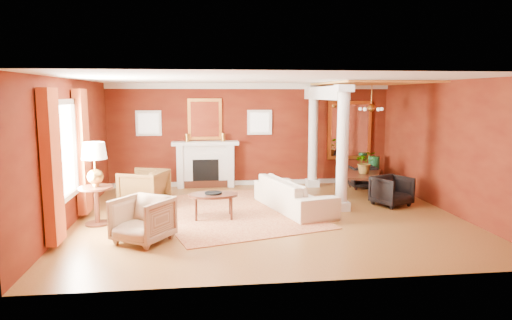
{
  "coord_description": "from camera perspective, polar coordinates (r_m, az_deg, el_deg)",
  "views": [
    {
      "loc": [
        -1.4,
        -9.43,
        2.59
      ],
      "look_at": [
        -0.21,
        0.49,
        1.15
      ],
      "focal_mm": 32.0,
      "sensor_mm": 36.0,
      "label": 1
    }
  ],
  "objects": [
    {
      "name": "base_trim",
      "position": [
        13.21,
        -0.63,
        -2.84
      ],
      "size": [
        8.0,
        0.08,
        0.12
      ],
      "primitive_type": "cube",
      "color": "silver",
      "rests_on": "ground"
    },
    {
      "name": "coffee_book",
      "position": [
        9.57,
        -5.51,
        -3.64
      ],
      "size": [
        0.16,
        0.06,
        0.21
      ],
      "primitive_type": "imported",
      "rotation": [
        0.0,
        0.0,
        0.26
      ],
      "color": "black",
      "rests_on": "coffee_table"
    },
    {
      "name": "ground",
      "position": [
        9.87,
        1.56,
        -7.0
      ],
      "size": [
        8.0,
        8.0,
        0.0
      ],
      "primitive_type": "plane",
      "color": "brown",
      "rests_on": "ground"
    },
    {
      "name": "crown_trim",
      "position": [
        12.96,
        -0.65,
        9.22
      ],
      "size": [
        8.0,
        0.08,
        0.16
      ],
      "primitive_type": "cube",
      "color": "silver",
      "rests_on": "room_shell"
    },
    {
      "name": "side_table",
      "position": [
        9.54,
        -19.49,
        -1.01
      ],
      "size": [
        0.67,
        0.67,
        1.66
      ],
      "rotation": [
        0.0,
        0.0,
        -0.24
      ],
      "color": "black",
      "rests_on": "ground"
    },
    {
      "name": "left_window",
      "position": [
        9.25,
        -22.44,
        0.34
      ],
      "size": [
        0.21,
        2.55,
        2.6
      ],
      "color": "white",
      "rests_on": "room_shell"
    },
    {
      "name": "potted_plant",
      "position": [
        12.1,
        13.51,
        0.94
      ],
      "size": [
        0.54,
        0.6,
        0.46
      ],
      "primitive_type": "imported",
      "rotation": [
        0.0,
        0.0,
        0.03
      ],
      "color": "#26591E",
      "rests_on": "dining_table"
    },
    {
      "name": "armchair_stripe",
      "position": [
        8.32,
        -13.99,
        -6.99
      ],
      "size": [
        1.16,
        1.14,
        0.88
      ],
      "primitive_type": "imported",
      "rotation": [
        0.0,
        0.0,
        -0.58
      ],
      "color": "tan",
      "rests_on": "ground"
    },
    {
      "name": "dining_mirror",
      "position": [
        13.62,
        11.61,
        3.66
      ],
      "size": [
        1.3,
        0.07,
        1.7
      ],
      "color": "gold",
      "rests_on": "room_shell"
    },
    {
      "name": "overmantel_mirror",
      "position": [
        12.9,
        -6.41,
        5.09
      ],
      "size": [
        0.95,
        0.07,
        1.15
      ],
      "color": "gold",
      "rests_on": "fireplace"
    },
    {
      "name": "chandelier",
      "position": [
        12.02,
        14.2,
        6.33
      ],
      "size": [
        0.6,
        0.62,
        0.75
      ],
      "color": "#BB8D3A",
      "rests_on": "room_shell"
    },
    {
      "name": "coffee_table",
      "position": [
        9.63,
        -5.36,
        -4.5
      ],
      "size": [
        1.04,
        1.04,
        0.52
      ],
      "rotation": [
        0.0,
        0.0,
        0.39
      ],
      "color": "black",
      "rests_on": "ground"
    },
    {
      "name": "flank_window_left",
      "position": [
        13.0,
        -13.28,
        4.5
      ],
      "size": [
        0.7,
        0.07,
        0.7
      ],
      "color": "silver",
      "rests_on": "room_shell"
    },
    {
      "name": "armchair_leopard",
      "position": [
        10.9,
        -13.83,
        -3.22
      ],
      "size": [
        1.14,
        1.17,
        0.95
      ],
      "primitive_type": "imported",
      "rotation": [
        0.0,
        0.0,
        -1.93
      ],
      "color": "black",
      "rests_on": "ground"
    },
    {
      "name": "flank_window_right",
      "position": [
        13.02,
        0.45,
        4.73
      ],
      "size": [
        0.7,
        0.07,
        0.7
      ],
      "color": "silver",
      "rests_on": "room_shell"
    },
    {
      "name": "dining_chair_near",
      "position": [
        11.15,
        16.62,
        -3.56
      ],
      "size": [
        0.97,
        0.95,
        0.77
      ],
      "primitive_type": "imported",
      "rotation": [
        0.0,
        0.0,
        0.44
      ],
      "color": "black",
      "rests_on": "ground"
    },
    {
      "name": "column_back",
      "position": [
        12.86,
        7.15,
        2.96
      ],
      "size": [
        0.36,
        0.36,
        2.8
      ],
      "color": "silver",
      "rests_on": "ground"
    },
    {
      "name": "rug",
      "position": [
        10.19,
        -3.12,
        -6.48
      ],
      "size": [
        4.12,
        4.81,
        0.02
      ],
      "primitive_type": "cube",
      "rotation": [
        0.0,
        0.0,
        0.29
      ],
      "color": "maroon",
      "rests_on": "ground"
    },
    {
      "name": "sofa",
      "position": [
        10.34,
        4.77,
        -3.62
      ],
      "size": [
        1.34,
        2.53,
        0.95
      ],
      "primitive_type": "imported",
      "rotation": [
        0.0,
        0.0,
        1.84
      ],
      "color": "#F1E6CB",
      "rests_on": "ground"
    },
    {
      "name": "dining_table",
      "position": [
        12.26,
        13.23,
        -2.11
      ],
      "size": [
        1.15,
        1.67,
        0.88
      ],
      "primitive_type": "imported",
      "rotation": [
        0.0,
        0.0,
        1.15
      ],
      "color": "black",
      "rests_on": "ground"
    },
    {
      "name": "header_beam",
      "position": [
        11.74,
        8.55,
        8.26
      ],
      "size": [
        0.3,
        3.2,
        0.32
      ],
      "primitive_type": "cube",
      "color": "silver",
      "rests_on": "column_front"
    },
    {
      "name": "amber_ceiling",
      "position": [
        11.96,
        14.17,
        9.3
      ],
      "size": [
        2.3,
        3.4,
        0.04
      ],
      "primitive_type": "cube",
      "color": "gold",
      "rests_on": "room_shell"
    },
    {
      "name": "column_front",
      "position": [
        10.27,
        10.77,
        1.56
      ],
      "size": [
        0.36,
        0.36,
        2.8
      ],
      "color": "silver",
      "rests_on": "ground"
    },
    {
      "name": "green_urn",
      "position": [
        13.55,
        14.48,
        -1.65
      ],
      "size": [
        0.35,
        0.35,
        0.85
      ],
      "color": "#154422",
      "rests_on": "ground"
    },
    {
      "name": "fireplace",
      "position": [
        12.89,
        -6.32,
        -0.52
      ],
      "size": [
        1.85,
        0.42,
        1.29
      ],
      "color": "silver",
      "rests_on": "ground"
    },
    {
      "name": "dining_chair_far",
      "position": [
        13.05,
        13.1,
        -1.91
      ],
      "size": [
        0.68,
        0.64,
        0.69
      ],
      "primitive_type": "imported",
      "rotation": [
        0.0,
        0.0,
        3.13
      ],
      "color": "black",
      "rests_on": "ground"
    },
    {
      "name": "room_shell",
      "position": [
        9.55,
        1.6,
        4.77
      ],
      "size": [
        8.04,
        7.04,
        2.92
      ],
      "color": "#64210E",
      "rests_on": "ground"
    }
  ]
}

